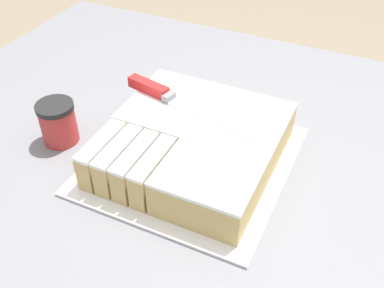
{
  "coord_description": "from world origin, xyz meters",
  "views": [
    {
      "loc": [
        0.24,
        -0.59,
        1.5
      ],
      "look_at": [
        -0.04,
        -0.01,
        0.96
      ],
      "focal_mm": 42.0,
      "sensor_mm": 36.0,
      "label": 1
    }
  ],
  "objects": [
    {
      "name": "coffee_cup",
      "position": [
        -0.3,
        -0.06,
        0.97
      ],
      "size": [
        0.07,
        0.07,
        0.09
      ],
      "color": "#B23333",
      "rests_on": "countertop"
    },
    {
      "name": "cake",
      "position": [
        -0.03,
        -0.01,
        0.96
      ],
      "size": [
        0.31,
        0.32,
        0.07
      ],
      "color": "tan",
      "rests_on": "cake_board"
    },
    {
      "name": "cake_board",
      "position": [
        -0.04,
        -0.01,
        0.92
      ],
      "size": [
        0.36,
        0.37,
        0.01
      ],
      "color": "silver",
      "rests_on": "countertop"
    },
    {
      "name": "knife",
      "position": [
        -0.13,
        0.06,
        1.01
      ],
      "size": [
        0.3,
        0.08,
        0.02
      ],
      "rotation": [
        0.0,
        0.0,
        -0.2
      ],
      "color": "silver",
      "rests_on": "cake"
    }
  ]
}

